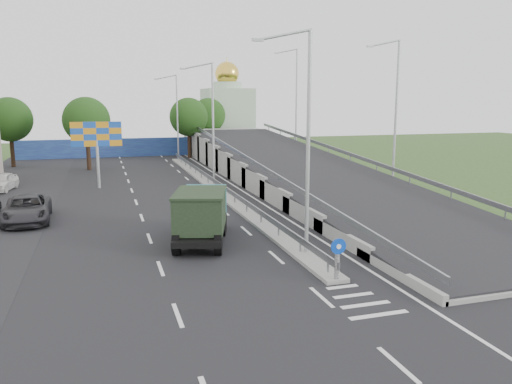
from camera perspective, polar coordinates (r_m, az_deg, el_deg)
name	(u,v)px	position (r m, az deg, el deg)	size (l,w,h in m)	color
ground	(364,304)	(18.64, 12.24, -12.45)	(160.00, 160.00, 0.00)	#2D4C1E
road_surface	(187,202)	(36.05, -7.87, -1.19)	(26.00, 90.00, 0.04)	black
median	(216,190)	(40.45, -4.62, 0.28)	(1.00, 44.00, 0.20)	gray
overpass_ramp	(302,166)	(42.44, 5.29, 3.00)	(10.00, 50.00, 3.50)	gray
median_guardrail	(216,182)	(40.34, -4.63, 1.18)	(0.09, 44.00, 0.71)	gray
sign_bollard	(337,259)	(20.08, 9.29, -7.52)	(0.64, 0.23, 1.67)	black
lamp_post_near	(305,131)	(22.68, 5.57, 6.91)	(2.74, 0.18, 10.08)	#B2B5B7
lamp_post_mid	(211,118)	(41.83, -5.19, 8.47)	(2.74, 0.18, 10.08)	#B2B5B7
lamp_post_far	(176,112)	(61.52, -9.16, 8.97)	(2.74, 0.18, 10.08)	#B2B5B7
blue_wall	(139,147)	(67.30, -13.26, 5.00)	(30.00, 0.50, 2.40)	navy
church	(227,113)	(77.19, -3.29, 8.96)	(7.00, 7.00, 13.80)	#B2CCAD
billboard	(97,138)	(42.98, -17.76, 5.90)	(4.00, 0.24, 5.50)	#B2B5B7
tree_left_mid	(86,120)	(54.93, -18.81, 7.74)	(4.80, 4.80, 7.60)	black
tree_median_far	(189,117)	(63.80, -7.71, 8.48)	(4.80, 4.80, 7.60)	black
tree_left_far	(10,120)	(60.63, -26.34, 7.42)	(4.80, 4.80, 7.60)	black
tree_ramp_far	(208,115)	(71.42, -5.46, 8.72)	(4.80, 4.80, 7.60)	black
dump_truck	(202,212)	(25.77, -6.20, -2.32)	(3.94, 6.63, 2.75)	black
parked_car_c	(27,209)	(32.83, -24.71, -1.80)	(2.59, 5.61, 1.56)	#2C2C30
parked_car_e	(1,182)	(45.19, -27.11, 1.04)	(1.73, 4.29, 1.46)	silver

